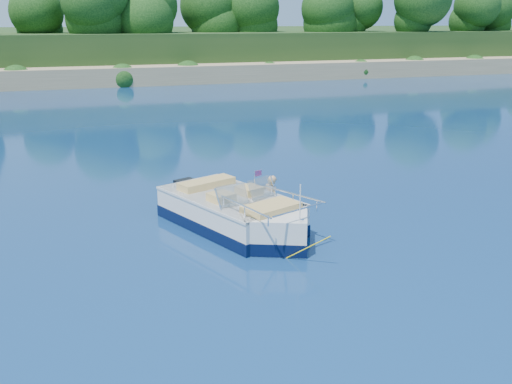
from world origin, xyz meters
TOP-DOWN VIEW (x-y plane):
  - ground at (0.00, 0.00)m, footprint 160.00×160.00m
  - shoreline at (0.00, 63.77)m, footprint 170.00×59.00m
  - treeline at (0.04, 41.01)m, footprint 150.00×7.12m
  - motorboat at (1.51, 0.39)m, footprint 3.38×5.43m
  - tow_tube at (2.85, 2.04)m, footprint 1.45×1.45m
  - boy at (2.89, 1.98)m, footprint 0.72×0.85m

SIDE VIEW (x-z plane):
  - ground at x=0.00m, z-range 0.00..0.00m
  - boy at x=2.89m, z-range -0.77..0.77m
  - tow_tube at x=2.85m, z-range -0.08..0.24m
  - motorboat at x=1.51m, z-range -0.59..1.33m
  - shoreline at x=0.00m, z-range -2.02..3.98m
  - treeline at x=0.04m, z-range 1.45..9.64m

